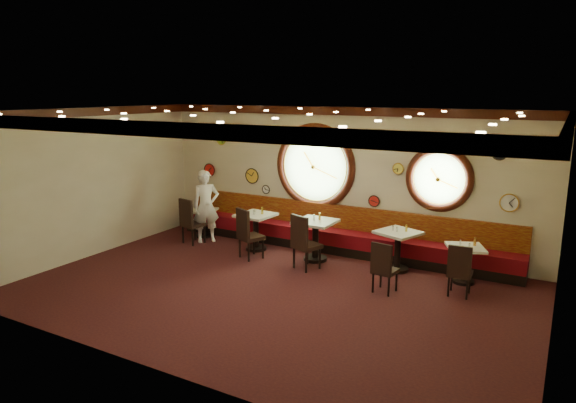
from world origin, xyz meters
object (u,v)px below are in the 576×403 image
object	(u,v)px
condiment_c_salt	(314,217)
condiment_d_bottle	(406,228)
condiment_b_salt	(255,212)
condiment_e_salt	(460,242)
table_a	(203,220)
condiment_b_bottle	(262,211)
chair_b	(247,230)
condiment_a_bottle	(207,205)
condiment_a_salt	(202,207)
chair_a	(190,218)
condiment_b_pepper	(254,213)
condiment_c_pepper	(314,218)
condiment_c_bottle	(320,216)
condiment_a_pepper	(204,208)
table_b	(256,227)
chair_e	(460,267)
chair_c	(303,239)
chair_d	(383,264)
condiment_e_bottle	(475,241)
table_d	(398,246)
table_e	(465,260)
condiment_d_salt	(393,228)
condiment_d_pepper	(397,229)
condiment_e_pepper	(469,245)
waiter	(206,206)
table_c	(315,235)

from	to	relation	value
condiment_c_salt	condiment_d_bottle	bearing A→B (deg)	6.77
condiment_b_salt	condiment_e_salt	world-z (taller)	condiment_b_salt
table_a	condiment_b_bottle	bearing A→B (deg)	-6.35
chair_b	condiment_a_bottle	xyz separation A→B (m)	(-1.85, 1.02, 0.14)
condiment_a_salt	chair_a	bearing A→B (deg)	-74.62
condiment_b_pepper	condiment_c_pepper	world-z (taller)	condiment_c_pepper
table_a	condiment_c_salt	world-z (taller)	condiment_c_salt
condiment_a_salt	condiment_c_bottle	xyz separation A→B (m)	(3.33, -0.22, 0.21)
condiment_a_salt	condiment_b_pepper	world-z (taller)	condiment_b_pepper
condiment_a_pepper	condiment_c_pepper	size ratio (longest dim) A/B	1.05
table_b	chair_e	distance (m)	4.61
table_a	chair_c	world-z (taller)	chair_c
condiment_a_bottle	condiment_b_bottle	distance (m)	1.83
table_b	chair_e	bearing A→B (deg)	-7.16
chair_d	condiment_e_salt	size ratio (longest dim) A/B	6.04
table_a	condiment_e_bottle	size ratio (longest dim) A/B	4.79
condiment_b_pepper	condiment_a_salt	bearing A→B (deg)	167.73
table_d	condiment_c_salt	xyz separation A→B (m)	(-1.78, -0.17, 0.41)
table_b	table_e	size ratio (longest dim) A/B	0.98
condiment_b_salt	condiment_c_salt	xyz separation A→B (m)	(1.48, 0.00, 0.05)
condiment_d_salt	condiment_d_bottle	bearing A→B (deg)	10.42
condiment_d_pepper	chair_d	bearing A→B (deg)	-83.03
chair_c	condiment_b_bottle	xyz separation A→B (m)	(-1.41, 0.72, 0.27)
condiment_c_bottle	condiment_e_pepper	xyz separation A→B (m)	(3.04, 0.04, -0.19)
table_e	chair_a	world-z (taller)	chair_a
chair_e	condiment_c_bottle	world-z (taller)	condiment_c_bottle
condiment_b_salt	condiment_b_bottle	xyz separation A→B (m)	(0.18, 0.03, 0.04)
table_a	condiment_c_pepper	bearing A→B (deg)	-5.36
condiment_a_salt	condiment_d_bottle	distance (m)	5.15
table_b	condiment_d_salt	distance (m)	3.14
table_a	table_b	bearing A→B (deg)	-8.77
table_e	condiment_b_salt	size ratio (longest dim) A/B	9.82
table_d	chair_e	distance (m)	1.56
condiment_b_pepper	condiment_e_salt	world-z (taller)	condiment_b_pepper
condiment_c_salt	table_e	bearing A→B (deg)	2.58
chair_c	condiment_a_salt	xyz separation A→B (m)	(-3.33, 0.95, 0.09)
table_b	condiment_a_bottle	xyz separation A→B (m)	(-1.66, 0.38, 0.25)
condiment_d_salt	condiment_c_bottle	distance (m)	1.56
chair_a	condiment_e_pepper	world-z (taller)	chair_a
condiment_a_salt	condiment_e_pepper	size ratio (longest dim) A/B	1.21
condiment_c_bottle	condiment_e_salt	world-z (taller)	condiment_c_bottle
condiment_a_pepper	waiter	size ratio (longest dim) A/B	0.06
condiment_c_salt	waiter	xyz separation A→B (m)	(-2.82, -0.06, -0.07)
chair_b	condiment_c_salt	bearing A→B (deg)	52.68
chair_d	condiment_e_salt	bearing A→B (deg)	58.70
table_d	condiment_c_pepper	distance (m)	1.81
condiment_b_salt	condiment_b_pepper	xyz separation A→B (m)	(0.06, -0.12, 0.01)
table_a	table_d	distance (m)	4.93
table_c	condiment_b_bottle	bearing A→B (deg)	177.00
condiment_d_salt	condiment_d_bottle	xyz separation A→B (m)	(0.26, 0.05, 0.02)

